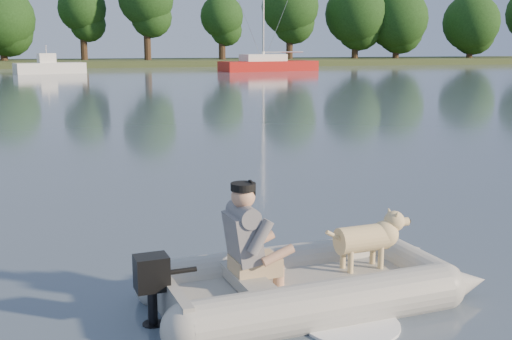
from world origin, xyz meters
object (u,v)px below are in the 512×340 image
object	(u,v)px
man	(245,234)
dog	(362,243)
dinghy	(311,246)
motorboat	(49,60)
sailboat	(268,65)

from	to	relation	value
man	dog	xyz separation A→B (m)	(1.17, 0.16, -0.23)
dog	dinghy	bearing A→B (deg)	-175.43
dinghy	man	bearing A→B (deg)	175.76
motorboat	sailboat	bearing A→B (deg)	-15.84
motorboat	sailboat	size ratio (longest dim) A/B	0.47
man	motorboat	size ratio (longest dim) A/B	0.18
dinghy	man	distance (m)	0.64
motorboat	sailboat	xyz separation A→B (m)	(17.17, 0.27, -0.52)
dog	motorboat	bearing A→B (deg)	89.39
man	motorboat	distance (m)	46.39
man	dog	size ratio (longest dim) A/B	1.16
man	sailboat	world-z (taller)	sailboat
man	motorboat	world-z (taller)	motorboat
sailboat	man	bearing A→B (deg)	-117.79
dog	sailboat	bearing A→B (deg)	68.42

